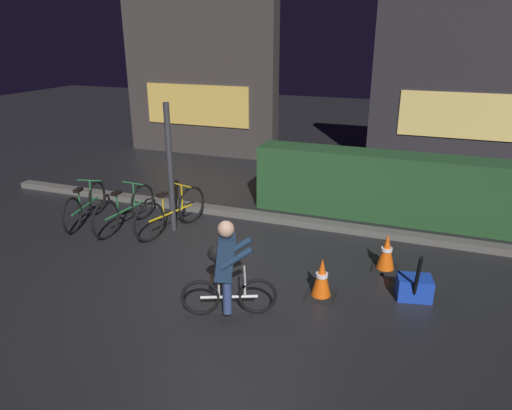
% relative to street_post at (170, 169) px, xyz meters
% --- Properties ---
extents(ground_plane, '(40.00, 40.00, 0.00)m').
position_rel_street_post_xyz_m(ground_plane, '(1.59, -1.20, -1.12)').
color(ground_plane, black).
extents(sidewalk_curb, '(12.00, 0.24, 0.12)m').
position_rel_street_post_xyz_m(sidewalk_curb, '(1.59, 1.00, -1.06)').
color(sidewalk_curb, '#56544F').
rests_on(sidewalk_curb, ground).
extents(hedge_row, '(4.80, 0.70, 1.24)m').
position_rel_street_post_xyz_m(hedge_row, '(3.39, 1.90, -0.50)').
color(hedge_row, '#214723').
rests_on(hedge_row, ground).
extents(storefront_left, '(4.40, 0.54, 4.14)m').
position_rel_street_post_xyz_m(storefront_left, '(-2.09, 5.30, 0.94)').
color(storefront_left, '#383330').
rests_on(storefront_left, ground).
extents(storefront_right, '(4.98, 0.54, 4.21)m').
position_rel_street_post_xyz_m(storefront_right, '(4.98, 6.00, 0.98)').
color(storefront_right, '#262328').
rests_on(storefront_right, ground).
extents(street_post, '(0.10, 0.10, 2.23)m').
position_rel_street_post_xyz_m(street_post, '(0.00, 0.00, 0.00)').
color(street_post, '#2D2D33').
rests_on(street_post, ground).
extents(parked_bike_leftmost, '(0.48, 1.58, 0.74)m').
position_rel_street_post_xyz_m(parked_bike_leftmost, '(-1.66, -0.27, -0.78)').
color(parked_bike_leftmost, black).
rests_on(parked_bike_leftmost, ground).
extents(parked_bike_left_mid, '(0.46, 1.67, 0.77)m').
position_rel_street_post_xyz_m(parked_bike_left_mid, '(-0.83, -0.23, -0.77)').
color(parked_bike_left_mid, black).
rests_on(parked_bike_left_mid, ground).
extents(parked_bike_center_left, '(0.53, 1.67, 0.79)m').
position_rel_street_post_xyz_m(parked_bike_center_left, '(0.01, -0.07, -0.76)').
color(parked_bike_center_left, black).
rests_on(parked_bike_center_left, ground).
extents(traffic_cone_near, '(0.36, 0.36, 0.56)m').
position_rel_street_post_xyz_m(traffic_cone_near, '(2.97, -1.30, -0.85)').
color(traffic_cone_near, black).
rests_on(traffic_cone_near, ground).
extents(traffic_cone_far, '(0.36, 0.36, 0.58)m').
position_rel_street_post_xyz_m(traffic_cone_far, '(3.68, -0.22, -0.84)').
color(traffic_cone_far, black).
rests_on(traffic_cone_far, ground).
extents(blue_crate, '(0.50, 0.41, 0.30)m').
position_rel_street_post_xyz_m(blue_crate, '(4.12, -0.90, -0.97)').
color(blue_crate, '#193DB7').
rests_on(blue_crate, ground).
extents(cyclist, '(1.11, 0.55, 1.25)m').
position_rel_street_post_xyz_m(cyclist, '(1.97, -2.09, -0.49)').
color(cyclist, black).
rests_on(cyclist, ground).
extents(closed_umbrella, '(0.09, 0.38, 0.80)m').
position_rel_street_post_xyz_m(closed_umbrella, '(4.14, -1.15, -0.71)').
color(closed_umbrella, black).
rests_on(closed_umbrella, ground).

